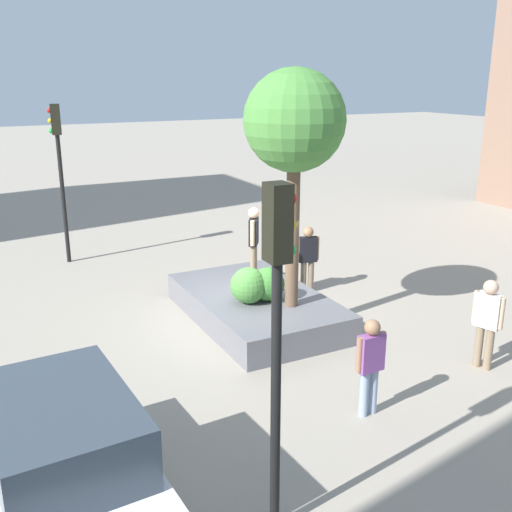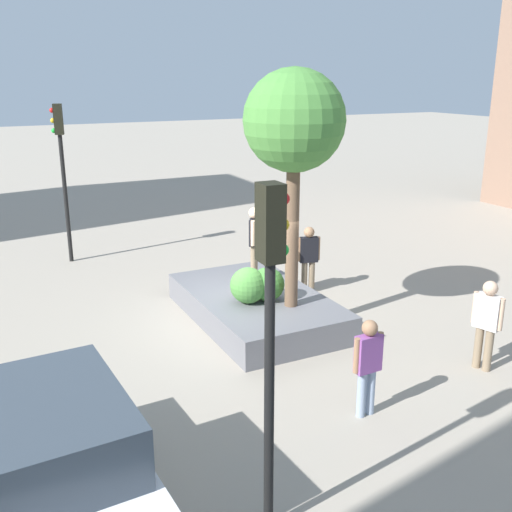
{
  "view_description": "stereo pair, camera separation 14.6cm",
  "coord_description": "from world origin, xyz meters",
  "px_view_note": "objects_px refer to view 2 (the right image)",
  "views": [
    {
      "loc": [
        -11.3,
        5.5,
        5.38
      ],
      "look_at": [
        -0.0,
        -0.29,
        1.52
      ],
      "focal_mm": 41.8,
      "sensor_mm": 36.0,
      "label": 1
    },
    {
      "loc": [
        -11.36,
        5.37,
        5.38
      ],
      "look_at": [
        -0.0,
        -0.29,
        1.52
      ],
      "focal_mm": 41.8,
      "sensor_mm": 36.0,
      "label": 2
    }
  ],
  "objects_px": {
    "skateboarder": "(254,237)",
    "police_car": "(57,463)",
    "planter_ledge": "(256,306)",
    "plaza_tree": "(294,124)",
    "pedestrian_crossing": "(487,319)",
    "bystander_watching": "(368,361)",
    "passerby_with_bag": "(309,255)",
    "skateboard": "(254,277)",
    "traffic_light_corner": "(61,157)",
    "traffic_light_median": "(271,306)"
  },
  "relations": [
    {
      "from": "plaza_tree",
      "to": "police_car",
      "type": "height_order",
      "value": "plaza_tree"
    },
    {
      "from": "planter_ledge",
      "to": "passerby_with_bag",
      "type": "height_order",
      "value": "passerby_with_bag"
    },
    {
      "from": "traffic_light_corner",
      "to": "traffic_light_median",
      "type": "relative_size",
      "value": 1.07
    },
    {
      "from": "passerby_with_bag",
      "to": "skateboard",
      "type": "bearing_deg",
      "value": 92.47
    },
    {
      "from": "skateboard",
      "to": "passerby_with_bag",
      "type": "xyz_separation_m",
      "value": [
        0.07,
        -1.58,
        0.33
      ]
    },
    {
      "from": "pedestrian_crossing",
      "to": "bystander_watching",
      "type": "height_order",
      "value": "pedestrian_crossing"
    },
    {
      "from": "planter_ledge",
      "to": "skateboard",
      "type": "bearing_deg",
      "value": -23.99
    },
    {
      "from": "skateboard",
      "to": "pedestrian_crossing",
      "type": "height_order",
      "value": "pedestrian_crossing"
    },
    {
      "from": "planter_ledge",
      "to": "traffic_light_median",
      "type": "bearing_deg",
      "value": 154.9
    },
    {
      "from": "planter_ledge",
      "to": "plaza_tree",
      "type": "xyz_separation_m",
      "value": [
        -0.96,
        -0.37,
        4.15
      ]
    },
    {
      "from": "skateboard",
      "to": "bystander_watching",
      "type": "relative_size",
      "value": 0.49
    },
    {
      "from": "planter_ledge",
      "to": "skateboarder",
      "type": "distance_m",
      "value": 1.7
    },
    {
      "from": "pedestrian_crossing",
      "to": "bystander_watching",
      "type": "relative_size",
      "value": 1.05
    },
    {
      "from": "pedestrian_crossing",
      "to": "planter_ledge",
      "type": "bearing_deg",
      "value": 34.22
    },
    {
      "from": "plaza_tree",
      "to": "bystander_watching",
      "type": "bearing_deg",
      "value": 170.94
    },
    {
      "from": "plaza_tree",
      "to": "bystander_watching",
      "type": "height_order",
      "value": "plaza_tree"
    },
    {
      "from": "skateboard",
      "to": "skateboarder",
      "type": "bearing_deg",
      "value": 90.0
    },
    {
      "from": "planter_ledge",
      "to": "skateboarder",
      "type": "height_order",
      "value": "skateboarder"
    },
    {
      "from": "traffic_light_corner",
      "to": "bystander_watching",
      "type": "height_order",
      "value": "traffic_light_corner"
    },
    {
      "from": "planter_ledge",
      "to": "police_car",
      "type": "bearing_deg",
      "value": 133.95
    },
    {
      "from": "plaza_tree",
      "to": "traffic_light_corner",
      "type": "bearing_deg",
      "value": 24.3
    },
    {
      "from": "traffic_light_corner",
      "to": "passerby_with_bag",
      "type": "height_order",
      "value": "traffic_light_corner"
    },
    {
      "from": "passerby_with_bag",
      "to": "pedestrian_crossing",
      "type": "height_order",
      "value": "pedestrian_crossing"
    },
    {
      "from": "traffic_light_corner",
      "to": "traffic_light_median",
      "type": "height_order",
      "value": "traffic_light_corner"
    },
    {
      "from": "traffic_light_corner",
      "to": "passerby_with_bag",
      "type": "xyz_separation_m",
      "value": [
        -5.51,
        -4.99,
        -2.14
      ]
    },
    {
      "from": "plaza_tree",
      "to": "pedestrian_crossing",
      "type": "relative_size",
      "value": 2.78
    },
    {
      "from": "plaza_tree",
      "to": "skateboarder",
      "type": "height_order",
      "value": "plaza_tree"
    },
    {
      "from": "police_car",
      "to": "planter_ledge",
      "type": "bearing_deg",
      "value": -46.05
    },
    {
      "from": "skateboarder",
      "to": "planter_ledge",
      "type": "bearing_deg",
      "value": 156.01
    },
    {
      "from": "passerby_with_bag",
      "to": "police_car",
      "type": "bearing_deg",
      "value": 129.8
    },
    {
      "from": "planter_ledge",
      "to": "passerby_with_bag",
      "type": "xyz_separation_m",
      "value": [
        0.99,
        -1.99,
        0.7
      ]
    },
    {
      "from": "planter_ledge",
      "to": "bystander_watching",
      "type": "xyz_separation_m",
      "value": [
        -4.41,
        0.18,
        0.66
      ]
    },
    {
      "from": "plaza_tree",
      "to": "skateboard",
      "type": "relative_size",
      "value": 5.98
    },
    {
      "from": "planter_ledge",
      "to": "traffic_light_median",
      "type": "xyz_separation_m",
      "value": [
        -5.98,
        2.8,
        2.65
      ]
    },
    {
      "from": "planter_ledge",
      "to": "skateboarder",
      "type": "bearing_deg",
      "value": -23.99
    },
    {
      "from": "skateboarder",
      "to": "police_car",
      "type": "bearing_deg",
      "value": 136.67
    },
    {
      "from": "planter_ledge",
      "to": "traffic_light_corner",
      "type": "bearing_deg",
      "value": 24.8
    },
    {
      "from": "traffic_light_corner",
      "to": "skateboarder",
      "type": "bearing_deg",
      "value": -148.52
    },
    {
      "from": "traffic_light_corner",
      "to": "bystander_watching",
      "type": "distance_m",
      "value": 11.47
    },
    {
      "from": "passerby_with_bag",
      "to": "pedestrian_crossing",
      "type": "distance_m",
      "value": 5.14
    },
    {
      "from": "passerby_with_bag",
      "to": "traffic_light_corner",
      "type": "bearing_deg",
      "value": 42.18
    },
    {
      "from": "planter_ledge",
      "to": "bystander_watching",
      "type": "relative_size",
      "value": 2.65
    },
    {
      "from": "planter_ledge",
      "to": "skateboarder",
      "type": "relative_size",
      "value": 2.6
    },
    {
      "from": "bystander_watching",
      "to": "police_car",
      "type": "bearing_deg",
      "value": 95.73
    },
    {
      "from": "plaza_tree",
      "to": "skateboard",
      "type": "xyz_separation_m",
      "value": [
        1.88,
        -0.05,
        -3.79
      ]
    },
    {
      "from": "skateboarder",
      "to": "bystander_watching",
      "type": "distance_m",
      "value": 5.41
    },
    {
      "from": "skateboarder",
      "to": "police_car",
      "type": "height_order",
      "value": "skateboarder"
    },
    {
      "from": "planter_ledge",
      "to": "plaza_tree",
      "type": "height_order",
      "value": "plaza_tree"
    },
    {
      "from": "traffic_light_corner",
      "to": "pedestrian_crossing",
      "type": "height_order",
      "value": "traffic_light_corner"
    },
    {
      "from": "plaza_tree",
      "to": "passerby_with_bag",
      "type": "height_order",
      "value": "plaza_tree"
    }
  ]
}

